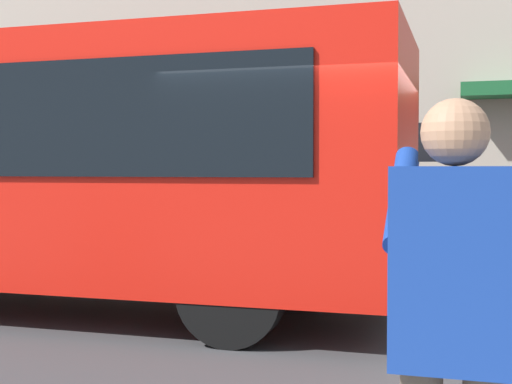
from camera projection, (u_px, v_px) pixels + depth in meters
The scene contains 3 objects.
ground_plane at pixel (317, 329), 7.11m from camera, with size 60.00×60.00×0.00m, color #38383A.
red_bus at pixel (19, 164), 8.27m from camera, with size 9.05×2.54×3.08m.
pedestrian_photographer at pixel (455, 316), 2.29m from camera, with size 0.53×0.52×1.70m.
Camera 1 is at (-1.46, 6.93, 1.62)m, focal length 49.27 mm.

